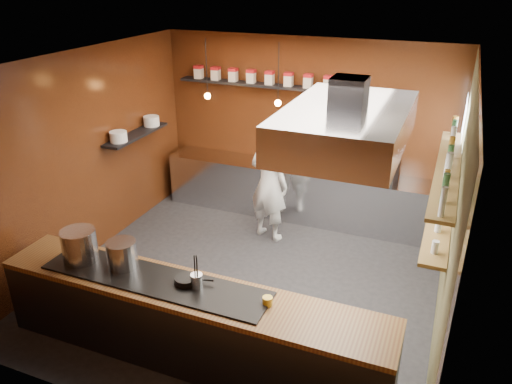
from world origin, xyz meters
The scene contains 26 objects.
floor centered at (0.00, 0.00, 0.00)m, with size 5.00×5.00×0.00m, color black.
back_wall centered at (0.00, 2.50, 1.50)m, with size 5.00×5.00×0.00m, color #331309.
left_wall centered at (-2.50, 0.00, 1.50)m, with size 5.00×5.00×0.00m, color #331309.
right_wall centered at (2.50, 0.00, 1.50)m, with size 5.00×5.00×0.00m, color #4B472A.
ceiling centered at (0.00, 0.00, 3.00)m, with size 5.00×5.00×0.00m, color silver.
window_pane centered at (2.45, 1.70, 1.90)m, with size 1.00×1.00×0.00m, color white.
prep_counter centered at (0.00, 2.17, 0.45)m, with size 4.60×0.65×0.90m, color silver.
pass_counter centered at (0.00, -1.60, 0.47)m, with size 4.40×0.72×0.94m.
tin_shelf centered at (-0.90, 2.36, 2.20)m, with size 2.60×0.26×0.04m, color black.
plate_shelf centered at (-2.34, 1.00, 1.55)m, with size 0.30×1.40×0.04m, color black.
bottle_shelf_upper centered at (2.34, 0.30, 1.92)m, with size 0.26×2.80×0.04m, color brown.
bottle_shelf_lower centered at (2.34, 0.30, 1.45)m, with size 0.26×2.80×0.04m, color brown.
extractor_hood centered at (1.30, -0.40, 2.51)m, with size 1.20×2.00×0.72m.
pendant_left centered at (-1.40, 1.70, 2.15)m, with size 0.10×0.10×0.95m.
pendant_right centered at (-0.20, 1.70, 2.15)m, with size 0.10×0.10×0.95m.
storage_tins centered at (-0.75, 2.36, 2.33)m, with size 2.43×0.13×0.22m.
plate_stacks centered at (-2.34, 1.00, 1.65)m, with size 0.26×1.16×0.16m.
bottles centered at (2.34, 0.30, 2.06)m, with size 0.06×2.66×0.24m.
wine_glasses centered at (2.34, 0.30, 1.53)m, with size 0.07×2.37×0.13m.
stockpot_large centered at (-1.37, -1.59, 1.13)m, with size 0.39×0.39×0.38m, color #BBBDC2.
stockpot_small centered at (-0.85, -1.52, 1.10)m, with size 0.33×0.33×0.31m, color #B5B8BD.
utensil_crock centered at (0.10, -1.57, 1.02)m, with size 0.13×0.13×0.16m, color silver.
frying_pan centered at (-0.04, -1.53, 0.97)m, with size 0.42×0.26×0.06m.
butter_jar centered at (0.88, -1.54, 0.97)m, with size 0.10×0.10×0.09m, color gold.
espresso_machine centered at (1.43, 2.22, 1.09)m, with size 0.38×0.36×0.38m, color black.
chef centered at (-0.19, 1.31, 0.92)m, with size 0.67×0.44×1.84m, color silver.
Camera 1 is at (2.31, -5.34, 4.00)m, focal length 35.00 mm.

